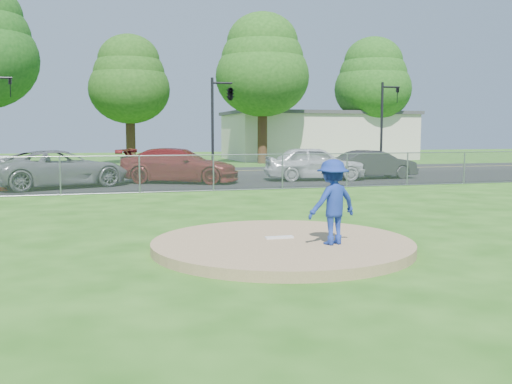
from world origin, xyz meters
TOP-DOWN VIEW (x-y plane):
  - ground at (0.00, 10.00)m, footprint 120.00×120.00m
  - pitchers_mound at (0.00, 0.00)m, footprint 5.40×5.40m
  - pitching_rubber at (0.00, 0.20)m, footprint 0.60×0.15m
  - chain_link_fence at (0.00, 12.00)m, footprint 40.00×0.06m
  - parking_lot at (0.00, 16.50)m, footprint 50.00×8.00m
  - street at (0.00, 24.00)m, footprint 60.00×7.00m
  - commercial_building at (16.00, 38.00)m, footprint 16.40×9.40m
  - tree_center at (-1.00, 34.00)m, footprint 6.16×6.16m
  - tree_right at (9.00, 32.00)m, footprint 7.28×7.28m
  - tree_far_right at (20.00, 35.00)m, footprint 6.72×6.72m
  - traffic_signal_center at (3.97, 22.00)m, footprint 1.42×2.48m
  - traffic_signal_right at (14.24, 22.00)m, footprint 1.28×0.20m
  - pitcher at (0.82, -0.68)m, footprint 1.22×0.90m
  - traffic_cone at (-7.40, 14.51)m, footprint 0.35×0.35m
  - parked_car_white at (-7.59, 15.83)m, footprint 4.43×2.89m
  - parked_car_gray at (-5.19, 15.40)m, footprint 6.51×4.85m
  - parked_car_darkred at (0.21, 16.31)m, footprint 6.17×4.48m
  - parked_car_pearl at (7.03, 15.94)m, footprint 5.30×2.74m
  - parked_car_charcoal at (10.41, 16.05)m, footprint 4.59×1.85m

SIDE VIEW (x-z plane):
  - ground at x=0.00m, z-range 0.00..0.00m
  - street at x=0.00m, z-range 0.00..0.01m
  - parking_lot at x=0.00m, z-range 0.00..0.01m
  - pitchers_mound at x=0.00m, z-range 0.00..0.20m
  - pitching_rubber at x=0.00m, z-range 0.20..0.24m
  - traffic_cone at x=-7.40m, z-range 0.01..0.69m
  - parked_car_white at x=-7.59m, z-range 0.01..1.39m
  - chain_link_fence at x=0.00m, z-range 0.00..1.50m
  - parked_car_charcoal at x=10.41m, z-range 0.01..1.49m
  - parked_car_gray at x=-5.19m, z-range 0.01..1.65m
  - parked_car_darkred at x=0.21m, z-range 0.01..1.67m
  - parked_car_pearl at x=7.03m, z-range 0.01..1.73m
  - pitcher at x=0.82m, z-range 0.20..1.89m
  - commercial_building at x=16.00m, z-range 0.01..4.31m
  - traffic_signal_right at x=14.24m, z-range 0.56..6.16m
  - traffic_signal_center at x=3.97m, z-range 1.81..7.41m
  - tree_center at x=-1.00m, z-range 1.55..11.39m
  - tree_far_right at x=20.00m, z-range 1.69..12.43m
  - tree_right at x=9.00m, z-range 1.83..13.47m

